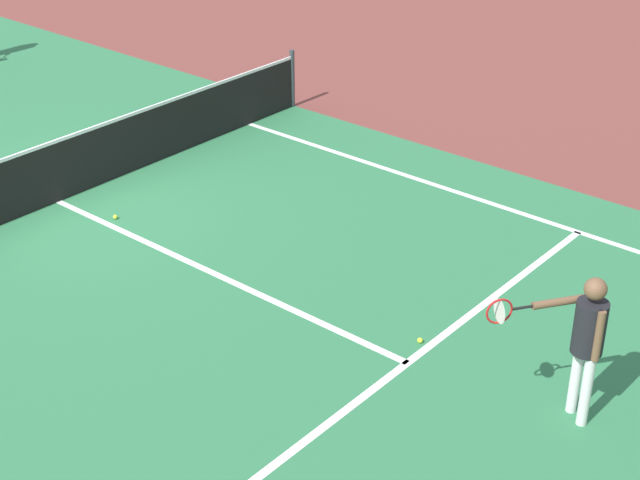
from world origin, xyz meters
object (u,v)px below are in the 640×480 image
net (54,171)px  player_near (586,334)px  tennis_ball_mid_court (420,340)px  tennis_ball_near_net (115,217)px

net → player_near: bearing=-87.7°
tennis_ball_mid_court → tennis_ball_near_net: 5.17m
tennis_ball_mid_court → tennis_ball_near_net: bearing=92.7°
player_near → tennis_ball_near_net: bearing=91.2°
net → player_near: size_ratio=6.42×
net → player_near: player_near is taller
tennis_ball_mid_court → net: bearing=93.8°
net → tennis_ball_near_net: (0.18, -1.11, -0.46)m
tennis_ball_mid_court → tennis_ball_near_net: (-0.24, 5.17, 0.00)m
net → tennis_ball_near_net: bearing=-80.7°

